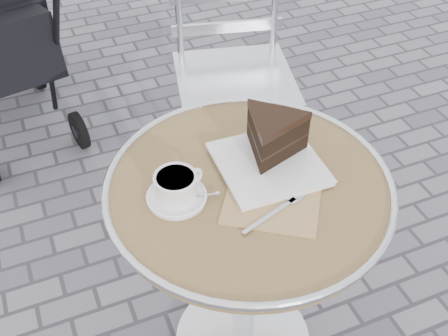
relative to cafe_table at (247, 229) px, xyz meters
name	(u,v)px	position (x,y,z in m)	size (l,w,h in m)	color
cafe_table	(247,229)	(0.00, 0.00, 0.00)	(0.72, 0.72, 0.74)	silver
cappuccino_set	(177,189)	(-0.18, 0.02, 0.20)	(0.17, 0.14, 0.07)	white
cake_plate_set	(272,142)	(0.09, 0.06, 0.23)	(0.33, 0.40, 0.13)	tan
bistro_chair	(231,43)	(0.32, 0.85, 0.03)	(0.53, 0.53, 0.97)	silver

